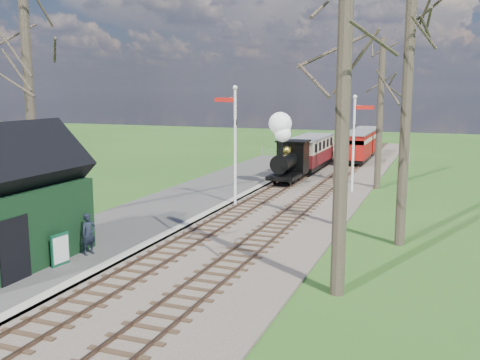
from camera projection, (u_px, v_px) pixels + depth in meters
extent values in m
plane|color=#29581B|center=(16.00, 346.00, 12.67)|extent=(140.00, 140.00, 0.00)
ellipsoid|color=#385B23|center=(192.00, 231.00, 79.20)|extent=(57.60, 36.00, 16.20)
ellipsoid|color=#385B23|center=(442.00, 270.00, 71.98)|extent=(70.40, 44.00, 19.80)
ellipsoid|color=#385B23|center=(319.00, 236.00, 82.67)|extent=(64.00, 40.00, 18.00)
cube|color=brown|center=(302.00, 189.00, 32.45)|extent=(8.00, 60.00, 0.10)
cube|color=brown|center=(274.00, 186.00, 33.07)|extent=(0.07, 60.00, 0.12)
cube|color=brown|center=(289.00, 187.00, 32.72)|extent=(0.07, 60.00, 0.12)
cube|color=#38281C|center=(281.00, 187.00, 32.90)|extent=(1.60, 60.00, 0.09)
cube|color=brown|center=(315.00, 188.00, 32.15)|extent=(0.07, 60.00, 0.12)
cube|color=brown|center=(331.00, 189.00, 31.80)|extent=(0.07, 60.00, 0.12)
cube|color=#38281C|center=(323.00, 190.00, 31.98)|extent=(1.60, 60.00, 0.09)
cube|color=#474442|center=(169.00, 209.00, 26.78)|extent=(5.00, 44.00, 0.20)
cube|color=#B2AD9E|center=(211.00, 213.00, 25.96)|extent=(0.40, 44.00, 0.21)
cube|color=black|center=(1.00, 228.00, 17.62)|extent=(3.00, 6.00, 2.60)
cube|color=black|center=(15.00, 250.00, 16.22)|extent=(0.06, 1.20, 2.00)
cylinder|color=silver|center=(235.00, 149.00, 27.14)|extent=(0.14, 0.14, 6.00)
sphere|color=silver|center=(235.00, 88.00, 26.62)|extent=(0.24, 0.24, 0.24)
cube|color=#B7140F|center=(225.00, 100.00, 26.92)|extent=(1.10, 0.08, 0.22)
cube|color=black|center=(235.00, 122.00, 26.91)|extent=(0.18, 0.06, 0.30)
cylinder|color=silver|center=(353.00, 146.00, 30.94)|extent=(0.14, 0.14, 5.50)
sphere|color=silver|center=(355.00, 97.00, 30.46)|extent=(0.24, 0.24, 0.24)
cube|color=#B7140F|center=(364.00, 107.00, 30.37)|extent=(1.10, 0.08, 0.22)
cube|color=black|center=(354.00, 127.00, 30.75)|extent=(0.18, 0.06, 0.30)
cylinder|color=#382D23|center=(30.00, 102.00, 22.62)|extent=(0.41, 0.41, 11.00)
cylinder|color=#382D23|center=(343.00, 90.00, 14.89)|extent=(0.42, 0.42, 12.00)
cylinder|color=#382D23|center=(406.00, 117.00, 20.12)|extent=(0.40, 0.40, 10.00)
cylinder|color=#382D23|center=(380.00, 115.00, 32.06)|extent=(0.39, 0.39, 9.00)
cube|color=slate|center=(332.00, 152.00, 45.57)|extent=(12.60, 0.02, 0.01)
cube|color=slate|center=(332.00, 155.00, 45.62)|extent=(12.60, 0.02, 0.02)
cylinder|color=slate|center=(332.00, 155.00, 45.61)|extent=(0.08, 0.08, 1.00)
cube|color=black|center=(288.00, 175.00, 34.08)|extent=(1.69, 3.98, 0.25)
cylinder|color=black|center=(285.00, 162.00, 33.38)|extent=(1.10, 2.59, 1.10)
cube|color=black|center=(293.00, 157.00, 35.01)|extent=(1.79, 1.59, 1.99)
cylinder|color=black|center=(281.00, 149.00, 32.31)|extent=(0.28, 0.28, 0.80)
sphere|color=gold|center=(287.00, 150.00, 33.54)|extent=(0.52, 0.52, 0.52)
sphere|color=white|center=(283.00, 134.00, 32.12)|extent=(1.00, 1.00, 1.00)
sphere|color=white|center=(280.00, 124.00, 32.18)|extent=(1.39, 1.39, 1.39)
cylinder|color=black|center=(275.00, 179.00, 33.18)|extent=(0.10, 0.64, 0.64)
cylinder|color=black|center=(290.00, 180.00, 32.82)|extent=(0.10, 0.64, 0.64)
cube|color=black|center=(310.00, 164.00, 39.62)|extent=(1.89, 6.97, 0.30)
cube|color=#571416|center=(310.00, 156.00, 39.52)|extent=(1.99, 6.97, 0.90)
cube|color=#C3B293|center=(311.00, 144.00, 39.37)|extent=(1.99, 6.97, 0.90)
cube|color=slate|center=(311.00, 137.00, 39.28)|extent=(2.09, 7.17, 0.12)
cube|color=black|center=(356.00, 158.00, 43.20)|extent=(1.79, 4.72, 0.28)
cube|color=maroon|center=(356.00, 151.00, 43.11)|extent=(1.89, 4.72, 0.85)
cube|color=#C3B293|center=(357.00, 141.00, 42.97)|extent=(1.89, 4.72, 0.85)
cube|color=slate|center=(357.00, 135.00, 42.89)|extent=(1.98, 4.91, 0.11)
cube|color=black|center=(366.00, 151.00, 48.26)|extent=(1.79, 4.72, 0.28)
cube|color=maroon|center=(366.00, 145.00, 48.17)|extent=(1.89, 4.72, 0.85)
cube|color=#C3B293|center=(366.00, 135.00, 48.03)|extent=(1.89, 4.72, 0.85)
cube|color=slate|center=(366.00, 130.00, 47.95)|extent=(1.98, 4.91, 0.11)
cube|color=#0E432A|center=(60.00, 249.00, 17.82)|extent=(0.18, 0.75, 1.09)
cube|color=silver|center=(61.00, 250.00, 17.79)|extent=(0.10, 0.64, 0.89)
cube|color=#482E1A|center=(54.00, 252.00, 18.50)|extent=(0.49, 1.57, 0.07)
cube|color=#482E1A|center=(49.00, 243.00, 18.52)|extent=(0.10, 1.55, 0.67)
cube|color=#482E1A|center=(45.00, 262.00, 17.85)|extent=(0.07, 0.07, 0.22)
cube|color=#482E1A|center=(63.00, 250.00, 19.19)|extent=(0.07, 0.07, 0.22)
imported|color=black|center=(89.00, 234.00, 18.95)|extent=(0.53, 0.64, 1.50)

